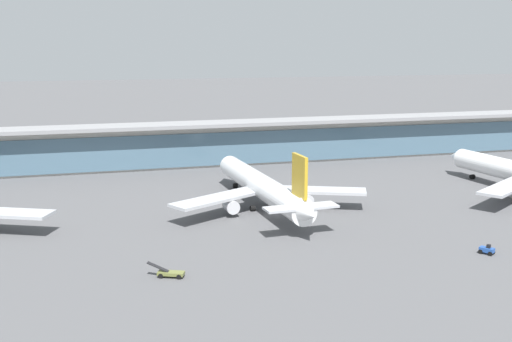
# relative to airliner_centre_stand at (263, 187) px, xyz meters

# --- Properties ---
(ground_plane) EXTENTS (1200.00, 1200.00, 0.00)m
(ground_plane) POSITION_rel_airliner_centre_stand_xyz_m (0.37, -6.72, -5.65)
(ground_plane) COLOR #515154
(airliner_centre_stand) EXTENTS (51.76, 67.37, 17.94)m
(airliner_centre_stand) POSITION_rel_airliner_centre_stand_xyz_m (0.00, 0.00, 0.00)
(airliner_centre_stand) COLOR white
(airliner_centre_stand) RESTS_ON ground
(service_truck_near_nose_blue) EXTENTS (2.98, 3.33, 2.05)m
(service_truck_near_nose_blue) POSITION_rel_airliner_centre_stand_xyz_m (33.38, -46.30, -4.77)
(service_truck_near_nose_blue) COLOR #234C9E
(service_truck_near_nose_blue) RESTS_ON ground
(service_truck_mid_apron_olive) EXTENTS (6.77, 3.98, 2.70)m
(service_truck_mid_apron_olive) POSITION_rel_airliner_centre_stand_xyz_m (-29.80, -41.64, -4.84)
(service_truck_mid_apron_olive) COLOR olive
(service_truck_mid_apron_olive) RESTS_ON ground
(terminal_building) EXTENTS (277.30, 12.80, 15.20)m
(terminal_building) POSITION_rel_airliner_centre_stand_xyz_m (0.37, 60.28, 2.22)
(terminal_building) COLOR beige
(terminal_building) RESTS_ON ground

